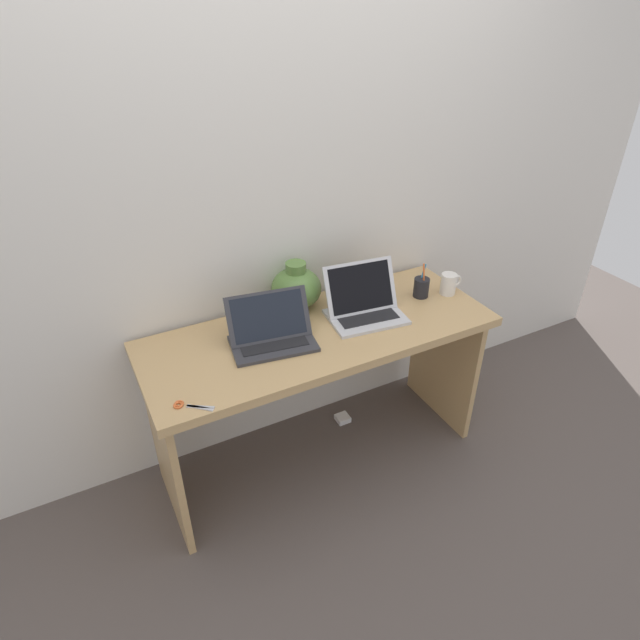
{
  "coord_description": "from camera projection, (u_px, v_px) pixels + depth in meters",
  "views": [
    {
      "loc": [
        -0.89,
        -1.71,
        2.02
      ],
      "look_at": [
        0.0,
        0.0,
        0.8
      ],
      "focal_mm": 30.24,
      "sensor_mm": 36.0,
      "label": 1
    }
  ],
  "objects": [
    {
      "name": "scissors",
      "position": [
        186.0,
        406.0,
        1.89
      ],
      "size": [
        0.13,
        0.11,
        0.01
      ],
      "color": "#B7B7BC",
      "rests_on": "desk"
    },
    {
      "name": "laptop_right",
      "position": [
        363.0,
        303.0,
        2.38
      ],
      "size": [
        0.35,
        0.28,
        0.23
      ],
      "color": "silver",
      "rests_on": "desk"
    },
    {
      "name": "coffee_mug",
      "position": [
        449.0,
        284.0,
        2.55
      ],
      "size": [
        0.11,
        0.07,
        0.1
      ],
      "color": "white",
      "rests_on": "desk"
    },
    {
      "name": "back_wall",
      "position": [
        284.0,
        205.0,
        2.31
      ],
      "size": [
        4.4,
        0.04,
        2.4
      ],
      "primitive_type": "cube",
      "color": "silver",
      "rests_on": "ground"
    },
    {
      "name": "desk",
      "position": [
        320.0,
        360.0,
        2.39
      ],
      "size": [
        1.53,
        0.58,
        0.75
      ],
      "color": "tan",
      "rests_on": "ground"
    },
    {
      "name": "laptop_left",
      "position": [
        271.0,
        331.0,
        2.2
      ],
      "size": [
        0.37,
        0.27,
        0.2
      ],
      "color": "#333338",
      "rests_on": "desk"
    },
    {
      "name": "pen_cup",
      "position": [
        421.0,
        287.0,
        2.53
      ],
      "size": [
        0.07,
        0.07,
        0.18
      ],
      "color": "black",
      "rests_on": "desk"
    },
    {
      "name": "power_brick",
      "position": [
        343.0,
        418.0,
        2.91
      ],
      "size": [
        0.07,
        0.07,
        0.03
      ],
      "primitive_type": "cube",
      "color": "white",
      "rests_on": "ground"
    },
    {
      "name": "ground_plane",
      "position": [
        320.0,
        454.0,
        2.71
      ],
      "size": [
        6.0,
        6.0,
        0.0
      ],
      "primitive_type": "plane",
      "color": "#564C47"
    },
    {
      "name": "green_vase",
      "position": [
        296.0,
        287.0,
        2.43
      ],
      "size": [
        0.23,
        0.23,
        0.22
      ],
      "color": "#5B843D",
      "rests_on": "desk"
    }
  ]
}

